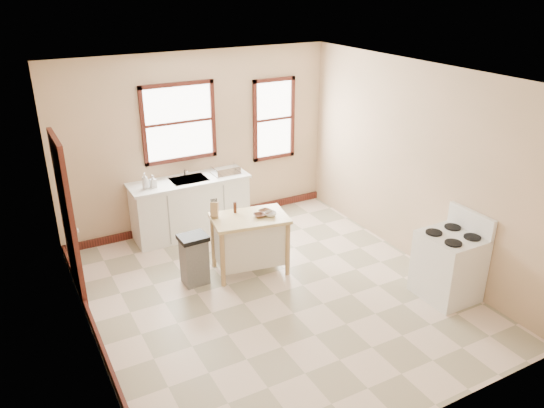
{
  "coord_description": "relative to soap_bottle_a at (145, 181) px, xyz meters",
  "views": [
    {
      "loc": [
        -2.83,
        -5.13,
        3.82
      ],
      "look_at": [
        0.18,
        0.4,
        1.09
      ],
      "focal_mm": 35.0,
      "sensor_mm": 36.0,
      "label": 1
    }
  ],
  "objects": [
    {
      "name": "bowl_c",
      "position": [
        1.25,
        -1.56,
        -0.19
      ],
      "size": [
        0.18,
        0.18,
        0.05
      ],
      "primitive_type": "imported",
      "rotation": [
        0.0,
        0.0,
        -0.09
      ],
      "color": "silver",
      "rests_on": "kitchen_island"
    },
    {
      "name": "bowl_b",
      "position": [
        1.23,
        -1.44,
        -0.19
      ],
      "size": [
        0.21,
        0.21,
        0.04
      ],
      "primitive_type": "imported",
      "rotation": [
        0.0,
        0.0,
        0.25
      ],
      "color": "brown",
      "rests_on": "kitchen_island"
    },
    {
      "name": "wall_right",
      "position": [
        3.24,
        -2.14,
        0.36
      ],
      "size": [
        0.04,
        5.0,
        2.8
      ],
      "primitive_type": "cube",
      "color": "tan",
      "rests_on": "ground"
    },
    {
      "name": "baseboard_left",
      "position": [
        -1.23,
        -2.14,
        -0.98
      ],
      "size": [
        0.04,
        5.0,
        0.12
      ],
      "primitive_type": "cube",
      "color": "#36140E",
      "rests_on": "ground"
    },
    {
      "name": "soap_bottle_b",
      "position": [
        0.11,
        -0.01,
        -0.03
      ],
      "size": [
        0.1,
        0.1,
        0.19
      ],
      "primitive_type": "imported",
      "rotation": [
        0.0,
        0.0,
        0.21
      ],
      "color": "#B2B2B2",
      "rests_on": "sink_counter"
    },
    {
      "name": "soap_bottle_a",
      "position": [
        0.0,
        0.0,
        0.0
      ],
      "size": [
        0.12,
        0.12,
        0.24
      ],
      "primitive_type": "imported",
      "rotation": [
        0.0,
        0.0,
        -0.4
      ],
      "color": "#B2B2B2",
      "rests_on": "sink_counter"
    },
    {
      "name": "faucet",
      "position": [
        0.69,
        0.24,
        -0.01
      ],
      "size": [
        0.03,
        0.03,
        0.22
      ],
      "primitive_type": "cylinder",
      "color": "silver",
      "rests_on": "sink_counter"
    },
    {
      "name": "kitchen_island",
      "position": [
        0.99,
        -1.45,
        -0.63
      ],
      "size": [
        1.1,
        0.81,
        0.83
      ],
      "primitive_type": null,
      "rotation": [
        0.0,
        0.0,
        -0.17
      ],
      "color": "#D4B67C",
      "rests_on": "ground"
    },
    {
      "name": "wall_left",
      "position": [
        -1.26,
        -2.14,
        0.36
      ],
      "size": [
        0.04,
        5.0,
        2.8
      ],
      "primitive_type": "cube",
      "color": "tan",
      "rests_on": "ground"
    },
    {
      "name": "ceiling",
      "position": [
        0.99,
        -2.14,
        1.76
      ],
      "size": [
        5.0,
        5.0,
        0.0
      ],
      "primitive_type": "plane",
      "rotation": [
        3.14,
        0.0,
        0.0
      ],
      "color": "white",
      "rests_on": "ground"
    },
    {
      "name": "wall_back",
      "position": [
        0.99,
        0.36,
        0.36
      ],
      "size": [
        4.5,
        0.04,
        2.8
      ],
      "primitive_type": "cube",
      "color": "tan",
      "rests_on": "ground"
    },
    {
      "name": "gas_stove",
      "position": [
        2.91,
        -3.22,
        -0.47
      ],
      "size": [
        0.7,
        0.71,
        1.14
      ],
      "primitive_type": null,
      "color": "white",
      "rests_on": "ground"
    },
    {
      "name": "dish_rack",
      "position": [
        1.29,
        0.01,
        -0.07
      ],
      "size": [
        0.49,
        0.42,
        0.11
      ],
      "primitive_type": null,
      "rotation": [
        0.0,
        0.0,
        0.26
      ],
      "color": "silver",
      "rests_on": "sink_counter"
    },
    {
      "name": "knife_block",
      "position": [
        0.58,
        -1.22,
        -0.11
      ],
      "size": [
        0.14,
        0.14,
        0.2
      ],
      "primitive_type": null,
      "rotation": [
        0.0,
        0.0,
        -0.56
      ],
      "color": "#DDAB74",
      "rests_on": "kitchen_island"
    },
    {
      "name": "baseboard_back",
      "position": [
        0.99,
        0.33,
        -0.98
      ],
      "size": [
        4.5,
        0.04,
        0.12
      ],
      "primitive_type": "cube",
      "color": "#36140E",
      "rests_on": "ground"
    },
    {
      "name": "window_main",
      "position": [
        0.69,
        0.34,
        0.71
      ],
      "size": [
        1.17,
        0.06,
        1.22
      ],
      "primitive_type": null,
      "color": "#36140E",
      "rests_on": "wall_back"
    },
    {
      "name": "sink_counter",
      "position": [
        0.69,
        0.06,
        -0.58
      ],
      "size": [
        1.86,
        0.62,
        0.92
      ],
      "primitive_type": null,
      "color": "white",
      "rests_on": "ground"
    },
    {
      "name": "bowl_a",
      "position": [
        1.11,
        -1.5,
        -0.2
      ],
      "size": [
        0.19,
        0.19,
        0.04
      ],
      "primitive_type": "imported",
      "rotation": [
        0.0,
        0.0,
        -0.29
      ],
      "color": "brown",
      "rests_on": "kitchen_island"
    },
    {
      "name": "floor",
      "position": [
        0.99,
        -2.14,
        -1.04
      ],
      "size": [
        5.0,
        5.0,
        0.0
      ],
      "primitive_type": "plane",
      "color": "beige",
      "rests_on": "ground"
    },
    {
      "name": "window_side",
      "position": [
        2.34,
        0.34,
        0.56
      ],
      "size": [
        0.77,
        0.06,
        1.37
      ],
      "primitive_type": null,
      "color": "#36140E",
      "rests_on": "wall_back"
    },
    {
      "name": "trash_bin",
      "position": [
        0.2,
        -1.38,
        -0.69
      ],
      "size": [
        0.37,
        0.32,
        0.7
      ],
      "primitive_type": null,
      "rotation": [
        0.0,
        0.0,
        0.03
      ],
      "color": "#585856",
      "rests_on": "ground"
    },
    {
      "name": "door_left",
      "position": [
        -1.22,
        -0.84,
        0.01
      ],
      "size": [
        0.06,
        0.9,
        2.1
      ],
      "primitive_type": "cube",
      "color": "#36140E",
      "rests_on": "ground"
    },
    {
      "name": "pepper_grinder",
      "position": [
        0.88,
        -1.23,
        -0.14
      ],
      "size": [
        0.05,
        0.05,
        0.15
      ],
      "primitive_type": "cylinder",
      "rotation": [
        0.0,
        0.0,
        0.21
      ],
      "color": "#401E11",
      "rests_on": "kitchen_island"
    }
  ]
}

